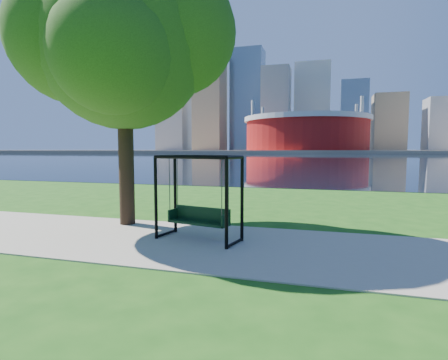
% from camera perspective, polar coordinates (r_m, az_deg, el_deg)
% --- Properties ---
extents(ground, '(900.00, 900.00, 0.00)m').
position_cam_1_polar(ground, '(8.90, -1.02, -9.65)').
color(ground, '#1E5114').
rests_on(ground, ground).
extents(path, '(120.00, 4.00, 0.03)m').
position_cam_1_polar(path, '(8.43, -2.04, -10.37)').
color(path, '#9E937F').
rests_on(path, ground).
extents(river, '(900.00, 180.00, 0.02)m').
position_cam_1_polar(river, '(110.28, 14.82, 3.62)').
color(river, black).
rests_on(river, ground).
extents(far_bank, '(900.00, 228.00, 2.00)m').
position_cam_1_polar(far_bank, '(314.24, 15.69, 4.53)').
color(far_bank, '#937F60').
rests_on(far_bank, ground).
extents(stadium, '(83.00, 83.00, 32.00)m').
position_cam_1_polar(stadium, '(243.85, 13.26, 7.63)').
color(stadium, maroon).
rests_on(stadium, far_bank).
extents(skyline, '(392.00, 66.00, 96.50)m').
position_cam_1_polar(skyline, '(329.42, 15.10, 10.64)').
color(skyline, gray).
rests_on(skyline, far_bank).
extents(swing, '(2.20, 1.30, 2.11)m').
position_cam_1_polar(swing, '(8.61, -4.12, -3.22)').
color(swing, black).
rests_on(swing, ground).
extents(park_tree, '(6.27, 5.66, 7.78)m').
position_cam_1_polar(park_tree, '(11.27, -16.20, 21.06)').
color(park_tree, black).
rests_on(park_tree, ground).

